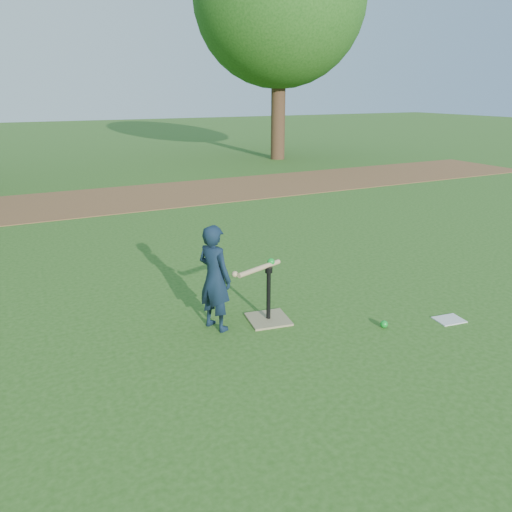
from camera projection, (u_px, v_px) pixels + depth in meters
name	position (u px, v px, depth m)	size (l,w,h in m)	color
ground	(292.00, 330.00, 5.22)	(80.00, 80.00, 0.00)	#285116
dirt_strip	(127.00, 198.00, 11.57)	(24.00, 3.00, 0.01)	brown
child	(215.00, 278.00, 5.10)	(0.41, 0.27, 1.12)	black
wiffle_ball_ground	(384.00, 324.00, 5.27)	(0.08, 0.08, 0.08)	#0D9324
clipboard	(449.00, 320.00, 5.45)	(0.30, 0.23, 0.01)	silver
batting_tee	(268.00, 311.00, 5.42)	(0.49, 0.49, 0.61)	#8F805A
swing_action	(259.00, 268.00, 5.19)	(0.62, 0.25, 0.09)	tan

